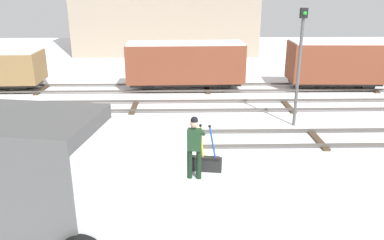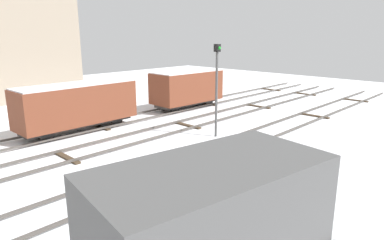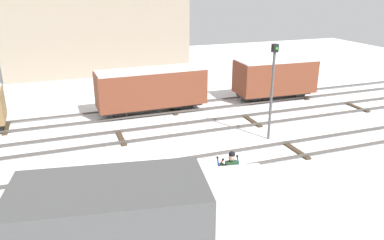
{
  "view_description": "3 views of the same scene",
  "coord_description": "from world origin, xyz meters",
  "px_view_note": "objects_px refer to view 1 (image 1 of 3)",
  "views": [
    {
      "loc": [
        -1.28,
        -12.68,
        5.19
      ],
      "look_at": [
        -0.98,
        0.18,
        0.75
      ],
      "focal_mm": 36.05,
      "sensor_mm": 36.0,
      "label": 1
    },
    {
      "loc": [
        -9.49,
        -8.82,
        4.97
      ],
      "look_at": [
        0.25,
        0.53,
        1.55
      ],
      "focal_mm": 32.06,
      "sensor_mm": 36.0,
      "label": 2
    },
    {
      "loc": [
        -5.99,
        -12.79,
        6.97
      ],
      "look_at": [
        -0.33,
        2.86,
        0.96
      ],
      "focal_mm": 35.35,
      "sensor_mm": 36.0,
      "label": 3
    }
  ],
  "objects_px": {
    "freight_car_mid_siding": "(337,62)",
    "freight_car_back_track": "(185,63)",
    "rail_worker": "(194,143)",
    "delivery_truck": "(31,170)",
    "signal_post": "(300,57)",
    "switch_lever_frame": "(196,162)"
  },
  "relations": [
    {
      "from": "delivery_truck",
      "to": "signal_post",
      "type": "xyz_separation_m",
      "value": [
        7.58,
        6.98,
        1.12
      ]
    },
    {
      "from": "rail_worker",
      "to": "freight_car_mid_siding",
      "type": "relative_size",
      "value": 0.37
    },
    {
      "from": "delivery_truck",
      "to": "freight_car_back_track",
      "type": "relative_size",
      "value": 1.04
    },
    {
      "from": "rail_worker",
      "to": "freight_car_mid_siding",
      "type": "xyz_separation_m",
      "value": [
        7.81,
        10.06,
        0.39
      ]
    },
    {
      "from": "switch_lever_frame",
      "to": "freight_car_back_track",
      "type": "distance_m",
      "value": 9.6
    },
    {
      "from": "freight_car_back_track",
      "to": "freight_car_mid_siding",
      "type": "bearing_deg",
      "value": -1.42
    },
    {
      "from": "switch_lever_frame",
      "to": "freight_car_mid_siding",
      "type": "distance_m",
      "value": 12.32
    },
    {
      "from": "delivery_truck",
      "to": "freight_car_mid_siding",
      "type": "height_order",
      "value": "delivery_truck"
    },
    {
      "from": "freight_car_mid_siding",
      "to": "freight_car_back_track",
      "type": "xyz_separation_m",
      "value": [
        -7.99,
        0.0,
        -0.02
      ]
    },
    {
      "from": "signal_post",
      "to": "freight_car_mid_siding",
      "type": "distance_m",
      "value": 6.93
    },
    {
      "from": "freight_car_mid_siding",
      "to": "delivery_truck",
      "type": "bearing_deg",
      "value": -129.91
    },
    {
      "from": "freight_car_mid_siding",
      "to": "freight_car_back_track",
      "type": "height_order",
      "value": "freight_car_mid_siding"
    },
    {
      "from": "switch_lever_frame",
      "to": "signal_post",
      "type": "distance_m",
      "value": 6.05
    },
    {
      "from": "signal_post",
      "to": "rail_worker",
      "type": "bearing_deg",
      "value": -133.11
    },
    {
      "from": "rail_worker",
      "to": "delivery_truck",
      "type": "relative_size",
      "value": 0.29
    },
    {
      "from": "signal_post",
      "to": "freight_car_back_track",
      "type": "xyz_separation_m",
      "value": [
        -4.26,
        5.7,
        -1.27
      ]
    },
    {
      "from": "freight_car_mid_siding",
      "to": "freight_car_back_track",
      "type": "relative_size",
      "value": 0.81
    },
    {
      "from": "freight_car_back_track",
      "to": "switch_lever_frame",
      "type": "bearing_deg",
      "value": -89.87
    },
    {
      "from": "rail_worker",
      "to": "freight_car_back_track",
      "type": "distance_m",
      "value": 10.07
    },
    {
      "from": "rail_worker",
      "to": "signal_post",
      "type": "xyz_separation_m",
      "value": [
        4.08,
        4.36,
        1.64
      ]
    },
    {
      "from": "switch_lever_frame",
      "to": "freight_car_back_track",
      "type": "bearing_deg",
      "value": 100.18
    },
    {
      "from": "switch_lever_frame",
      "to": "rail_worker",
      "type": "distance_m",
      "value": 0.98
    }
  ]
}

